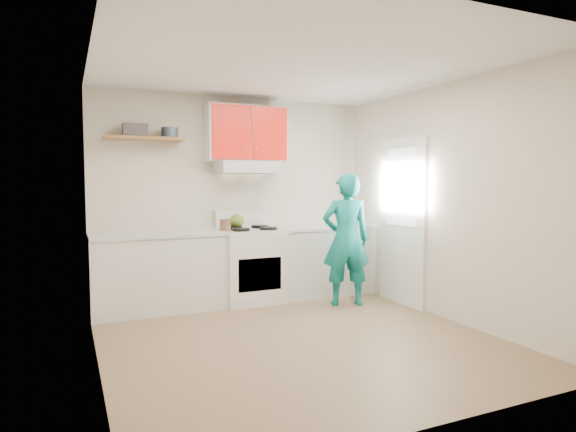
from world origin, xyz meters
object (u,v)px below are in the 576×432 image
stove (251,265)px  person (346,240)px  crock (225,226)px  tin (170,133)px  kettle (236,221)px

stove → person: (1.01, -0.64, 0.35)m
crock → person: 1.49m
tin → kettle: bearing=5.5°
stove → kettle: kettle is taller
tin → crock: tin is taller
person → crock: bearing=-6.2°
stove → person: bearing=-32.6°
stove → tin: tin is taller
kettle → person: size_ratio=0.13×
stove → kettle: (-0.10, 0.25, 0.55)m
tin → kettle: size_ratio=0.96×
stove → tin: size_ratio=4.59×
tin → person: bearing=-22.5°
kettle → person: person is taller
tin → person: tin is taller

